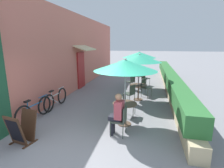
# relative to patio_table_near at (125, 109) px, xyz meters

# --- Properties ---
(ground_plane) EXTENTS (120.00, 120.00, 0.00)m
(ground_plane) POSITION_rel_patio_table_near_xyz_m (-0.88, -2.08, -0.53)
(ground_plane) COLOR gray
(cafe_facade_wall) EXTENTS (0.98, 14.38, 4.20)m
(cafe_facade_wall) POSITION_rel_patio_table_near_xyz_m (-3.42, 4.97, 1.56)
(cafe_facade_wall) COLOR #C66B5B
(cafe_facade_wall) RESTS_ON ground_plane
(planter_hedge) EXTENTS (0.60, 13.38, 1.01)m
(planter_hedge) POSITION_rel_patio_table_near_xyz_m (1.87, 5.01, 0.01)
(planter_hedge) COLOR tan
(planter_hedge) RESTS_ON ground_plane
(patio_table_near) EXTENTS (0.78, 0.78, 0.73)m
(patio_table_near) POSITION_rel_patio_table_near_xyz_m (0.00, 0.00, 0.00)
(patio_table_near) COLOR brown
(patio_table_near) RESTS_ON ground_plane
(patio_umbrella_near) EXTENTS (1.95, 1.95, 2.16)m
(patio_umbrella_near) POSITION_rel_patio_table_near_xyz_m (0.00, -0.00, 1.41)
(patio_umbrella_near) COLOR #B7B7BC
(patio_umbrella_near) RESTS_ON ground_plane
(cafe_chair_near_left) EXTENTS (0.44, 0.44, 0.87)m
(cafe_chair_near_left) POSITION_rel_patio_table_near_xyz_m (-0.01, 0.74, -0.01)
(cafe_chair_near_left) COLOR #384238
(cafe_chair_near_left) RESTS_ON ground_plane
(cafe_chair_near_right) EXTENTS (0.44, 0.44, 0.87)m
(cafe_chair_near_right) POSITION_rel_patio_table_near_xyz_m (0.01, -0.74, -0.01)
(cafe_chair_near_right) COLOR #384238
(cafe_chair_near_right) RESTS_ON ground_plane
(seated_patron_near_right) EXTENTS (0.43, 0.36, 1.25)m
(seated_patron_near_right) POSITION_rel_patio_table_near_xyz_m (-0.10, -0.73, 0.16)
(seated_patron_near_right) COLOR #23232D
(seated_patron_near_right) RESTS_ON ground_plane
(coffee_cup_near) EXTENTS (0.07, 0.07, 0.09)m
(coffee_cup_near) POSITION_rel_patio_table_near_xyz_m (-0.08, -0.08, 0.24)
(coffee_cup_near) COLOR #B73D3D
(coffee_cup_near) RESTS_ON patio_table_near
(patio_table_mid) EXTENTS (0.78, 0.78, 0.73)m
(patio_table_mid) POSITION_rel_patio_table_near_xyz_m (0.25, 2.68, 0.00)
(patio_table_mid) COLOR brown
(patio_table_mid) RESTS_ON ground_plane
(patio_umbrella_mid) EXTENTS (1.95, 1.95, 2.16)m
(patio_umbrella_mid) POSITION_rel_patio_table_near_xyz_m (0.25, 2.68, 1.41)
(patio_umbrella_mid) COLOR #B7B7BC
(patio_umbrella_mid) RESTS_ON ground_plane
(cafe_chair_mid_left) EXTENTS (0.55, 0.55, 0.87)m
(cafe_chair_mid_left) POSITION_rel_patio_table_near_xyz_m (0.55, 3.35, -0.01)
(cafe_chair_mid_left) COLOR #384238
(cafe_chair_mid_left) RESTS_ON ground_plane
(cafe_chair_mid_right) EXTENTS (0.55, 0.55, 0.87)m
(cafe_chair_mid_right) POSITION_rel_patio_table_near_xyz_m (-0.04, 2.00, -0.01)
(cafe_chair_mid_right) COLOR #384238
(cafe_chair_mid_right) RESTS_ON ground_plane
(coffee_cup_mid) EXTENTS (0.07, 0.07, 0.09)m
(coffee_cup_mid) POSITION_rel_patio_table_near_xyz_m (0.38, 2.61, 0.24)
(coffee_cup_mid) COLOR #232328
(coffee_cup_mid) RESTS_ON patio_table_mid
(patio_table_far) EXTENTS (0.78, 0.78, 0.73)m
(patio_table_far) POSITION_rel_patio_table_near_xyz_m (0.09, 5.10, 0.00)
(patio_table_far) COLOR brown
(patio_table_far) RESTS_ON ground_plane
(patio_umbrella_far) EXTENTS (1.95, 1.95, 2.16)m
(patio_umbrella_far) POSITION_rel_patio_table_near_xyz_m (0.09, 5.10, 1.41)
(patio_umbrella_far) COLOR #B7B7BC
(patio_umbrella_far) RESTS_ON ground_plane
(cafe_chair_far_left) EXTENTS (0.56, 0.56, 0.87)m
(cafe_chair_far_left) POSITION_rel_patio_table_near_xyz_m (0.44, 5.75, -0.01)
(cafe_chair_far_left) COLOR #384238
(cafe_chair_far_left) RESTS_ON ground_plane
(cafe_chair_far_right) EXTENTS (0.56, 0.56, 0.87)m
(cafe_chair_far_right) POSITION_rel_patio_table_near_xyz_m (-0.27, 4.46, -0.01)
(cafe_chair_far_right) COLOR #384238
(cafe_chair_far_right) RESTS_ON ground_plane
(coffee_cup_far) EXTENTS (0.07, 0.07, 0.09)m
(coffee_cup_far) POSITION_rel_patio_table_near_xyz_m (0.19, 5.14, 0.24)
(coffee_cup_far) COLOR #232328
(coffee_cup_far) RESTS_ON patio_table_far
(bicycle_leaning) EXTENTS (0.21, 1.73, 0.79)m
(bicycle_leaning) POSITION_rel_patio_table_near_xyz_m (-3.08, -0.33, -0.17)
(bicycle_leaning) COLOR black
(bicycle_leaning) RESTS_ON ground_plane
(bicycle_second) EXTENTS (0.10, 1.74, 0.80)m
(bicycle_second) POSITION_rel_patio_table_near_xyz_m (-2.99, 0.93, -0.17)
(bicycle_second) COLOR black
(bicycle_second) RESTS_ON ground_plane
(menu_board) EXTENTS (0.62, 0.71, 0.84)m
(menu_board) POSITION_rel_patio_table_near_xyz_m (-2.48, -1.66, -0.12)
(menu_board) COLOR #422819
(menu_board) RESTS_ON ground_plane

